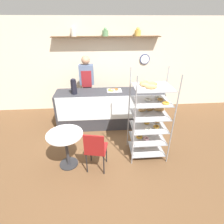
# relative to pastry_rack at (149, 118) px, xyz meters

# --- Properties ---
(ground_plane) EXTENTS (14.00, 14.00, 0.00)m
(ground_plane) POSITION_rel_pastry_rack_xyz_m (-0.71, -0.05, -0.88)
(ground_plane) COLOR brown
(back_wall) EXTENTS (10.00, 0.30, 2.70)m
(back_wall) POSITION_rel_pastry_rack_xyz_m (-0.71, 2.41, 0.48)
(back_wall) COLOR beige
(back_wall) RESTS_ON ground_plane
(display_counter) EXTENTS (2.73, 0.65, 0.98)m
(display_counter) POSITION_rel_pastry_rack_xyz_m (-0.71, 1.23, -0.39)
(display_counter) COLOR #333338
(display_counter) RESTS_ON ground_plane
(pastry_rack) EXTENTS (0.74, 0.60, 1.82)m
(pastry_rack) POSITION_rel_pastry_rack_xyz_m (0.00, 0.00, 0.00)
(pastry_rack) COLOR gray
(pastry_rack) RESTS_ON ground_plane
(person_worker) EXTENTS (0.38, 0.23, 1.77)m
(person_worker) POSITION_rel_pastry_rack_xyz_m (-1.30, 1.81, 0.10)
(person_worker) COLOR #282833
(person_worker) RESTS_ON ground_plane
(cafe_table) EXTENTS (0.67, 0.67, 0.74)m
(cafe_table) POSITION_rel_pastry_rack_xyz_m (-1.63, -0.22, -0.33)
(cafe_table) COLOR #262628
(cafe_table) RESTS_ON ground_plane
(cafe_chair) EXTENTS (0.45, 0.45, 0.88)m
(cafe_chair) POSITION_rel_pastry_rack_xyz_m (-1.08, -0.42, -0.34)
(cafe_chair) COLOR black
(cafe_chair) RESTS_ON ground_plane
(coffee_carafe) EXTENTS (0.14, 0.14, 0.38)m
(coffee_carafe) POSITION_rel_pastry_rack_xyz_m (-1.58, 1.16, 0.28)
(coffee_carafe) COLOR black
(coffee_carafe) RESTS_ON display_counter
(donut_tray_counter) EXTENTS (0.37, 0.28, 0.05)m
(donut_tray_counter) POSITION_rel_pastry_rack_xyz_m (-0.61, 1.28, 0.12)
(donut_tray_counter) COLOR silver
(donut_tray_counter) RESTS_ON display_counter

